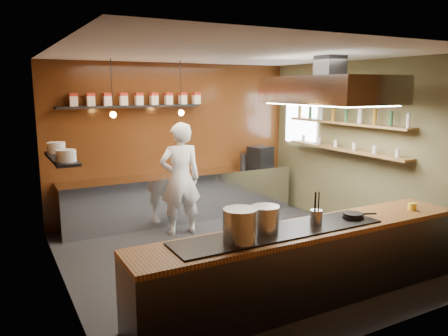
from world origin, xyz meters
TOP-DOWN VIEW (x-y plane):
  - floor at (0.00, 0.00)m, footprint 5.00×5.00m
  - back_wall at (0.00, 2.50)m, footprint 5.00×0.00m
  - left_wall at (-2.50, 0.00)m, footprint 0.00×5.00m
  - right_wall at (2.50, 0.00)m, footprint 0.00×5.00m
  - ceiling at (0.00, 0.00)m, footprint 5.00×5.00m
  - window_pane at (2.45, 1.70)m, footprint 0.00×1.00m
  - prep_counter at (0.00, 2.17)m, footprint 4.60×0.65m
  - pass_counter at (-0.00, -1.60)m, footprint 4.40×0.72m
  - tin_shelf at (-0.90, 2.36)m, footprint 2.60×0.26m
  - plate_shelf at (-2.34, 1.00)m, footprint 0.30×1.40m
  - bottle_shelf_upper at (2.34, 0.30)m, footprint 0.26×2.80m
  - bottle_shelf_lower at (2.34, 0.30)m, footprint 0.26×2.80m
  - extractor_hood at (1.30, -0.40)m, footprint 1.20×2.00m
  - pendant_left at (-1.40, 1.70)m, footprint 0.10×0.10m
  - pendant_right at (-0.20, 1.70)m, footprint 0.10×0.10m
  - storage_tins at (-0.75, 2.36)m, footprint 2.43×0.13m
  - plate_stacks at (-2.34, 1.00)m, footprint 0.26×1.16m
  - bottles at (2.34, 0.30)m, footprint 0.06×2.66m
  - wine_glasses at (2.34, 0.30)m, footprint 0.07×2.37m
  - stockpot_large at (-0.98, -1.68)m, footprint 0.46×0.46m
  - stockpot_small at (-0.58, -1.55)m, footprint 0.38×0.38m
  - utensil_crock at (0.09, -1.63)m, footprint 0.18×0.18m
  - frying_pan at (0.68, -1.63)m, footprint 0.41×0.26m
  - butter_jar at (1.68, -1.69)m, footprint 0.12×0.12m
  - espresso_machine at (1.76, 2.14)m, footprint 0.51×0.50m
  - chef at (-0.37, 1.39)m, footprint 0.77×0.56m

SIDE VIEW (x-z plane):
  - floor at x=0.00m, z-range 0.00..0.00m
  - prep_counter at x=0.00m, z-range 0.00..0.90m
  - pass_counter at x=0.00m, z-range 0.00..0.94m
  - butter_jar at x=1.68m, z-range 0.92..1.02m
  - frying_pan at x=0.68m, z-range 0.94..1.00m
  - chef at x=-0.37m, z-range 0.00..1.96m
  - utensil_crock at x=0.09m, z-range 0.94..1.12m
  - stockpot_small at x=-0.58m, z-range 0.94..1.24m
  - espresso_machine at x=1.76m, z-range 0.90..1.32m
  - stockpot_large at x=-0.98m, z-range 0.94..1.30m
  - bottle_shelf_lower at x=2.34m, z-range 1.43..1.47m
  - back_wall at x=0.00m, z-range -1.00..4.00m
  - left_wall at x=-2.50m, z-range -1.00..4.00m
  - right_wall at x=2.50m, z-range -1.00..4.00m
  - wine_glasses at x=2.34m, z-range 1.47..1.60m
  - plate_shelf at x=-2.34m, z-range 1.53..1.57m
  - plate_stacks at x=-2.34m, z-range 1.57..1.73m
  - window_pane at x=2.45m, z-range 1.40..2.40m
  - bottle_shelf_upper at x=2.34m, z-range 1.90..1.94m
  - bottles at x=2.34m, z-range 1.94..2.18m
  - pendant_left at x=-1.40m, z-range 1.68..2.63m
  - pendant_right at x=-0.20m, z-range 1.68..2.63m
  - tin_shelf at x=-0.90m, z-range 2.18..2.22m
  - storage_tins at x=-0.75m, z-range 2.22..2.44m
  - extractor_hood at x=1.30m, z-range 2.15..2.87m
  - ceiling at x=0.00m, z-range 3.00..3.00m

